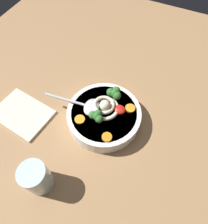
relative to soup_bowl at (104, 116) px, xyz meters
The scene contains 13 objects.
table_slab 5.82cm from the soup_bowl, 117.22° to the right, with size 134.68×134.68×4.09cm, color #936D47.
soup_bowl is the anchor object (origin of this frame).
noodle_pile 3.66cm from the soup_bowl, 75.14° to the right, with size 9.18×9.00×3.69cm.
soup_spoon 6.09cm from the soup_bowl, ahead, with size 17.48×6.46×1.60cm.
chili_sauce_dollop 5.50cm from the soup_bowl, 150.56° to the right, with size 3.47×3.13×1.56cm, color red.
broccoli_floret_front 5.63cm from the soup_bowl, 77.71° to the left, with size 4.41×3.80×3.49cm.
broccoli_floret_center 7.64cm from the soup_bowl, 96.77° to the right, with size 4.86×4.19×3.85cm.
carrot_slice_rear 8.62cm from the soup_bowl, 120.68° to the left, with size 2.78×2.78×0.67cm, color orange.
carrot_slice_far 4.80cm from the soup_bowl, 118.34° to the right, with size 2.41×2.41×0.64cm, color orange.
carrot_slice_extra_a 8.20cm from the soup_bowl, 147.03° to the right, with size 2.93×2.93×0.71cm, color orange.
carrot_slice_right 7.80cm from the soup_bowl, 45.95° to the left, with size 2.94×2.94×0.46cm, color orange.
drinking_glass 24.97cm from the soup_bowl, 74.37° to the left, with size 6.60×6.60×9.80cm, color silver.
folded_napkin 25.99cm from the soup_bowl, 20.38° to the left, with size 17.39×12.43×0.80cm, color beige.
Camera 1 is at (-11.48, 31.06, 58.50)cm, focal length 32.13 mm.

